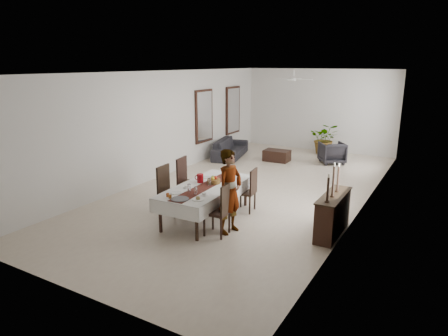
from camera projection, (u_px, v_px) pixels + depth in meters
floor at (251, 189)px, 11.15m from camera, size 6.00×12.00×0.00m
ceiling at (253, 72)px, 10.33m from camera, size 6.00×12.00×0.02m
wall_back at (319, 110)px, 15.76m from camera, size 6.00×0.02×3.20m
wall_front at (67, 194)px, 5.73m from camera, size 6.00×0.02×3.20m
wall_left at (164, 124)px, 12.20m from camera, size 0.02×12.00×3.20m
wall_right at (367, 144)px, 9.29m from camera, size 0.02×12.00×3.20m
dining_table_top at (206, 187)px, 8.93m from camera, size 1.10×2.45×0.05m
table_leg_fl at (160, 216)px, 8.25m from camera, size 0.07×0.07×0.70m
table_leg_fr at (197, 224)px, 7.85m from camera, size 0.07×0.07×0.70m
table_leg_bl at (214, 187)px, 10.20m from camera, size 0.07×0.07×0.70m
table_leg_br at (246, 192)px, 9.80m from camera, size 0.07×0.07×0.70m
tablecloth_top at (206, 186)px, 8.92m from camera, size 1.29×2.63×0.01m
tablecloth_drape_left at (185, 188)px, 9.22m from camera, size 0.11×2.59×0.30m
tablecloth_drape_right at (230, 196)px, 8.69m from camera, size 0.11×2.59×0.30m
tablecloth_drape_near at (173, 210)px, 7.85m from camera, size 1.18×0.06×0.30m
tablecloth_drape_far at (232, 178)px, 10.06m from camera, size 1.18×0.06×0.30m
table_runner at (206, 186)px, 8.92m from camera, size 0.45×2.52×0.00m
red_pitcher at (200, 178)px, 9.13m from camera, size 0.16×0.16×0.20m
pitcher_handle at (197, 178)px, 9.17m from camera, size 0.12×0.02×0.12m
wine_glass_near at (196, 191)px, 8.28m from camera, size 0.07×0.07×0.17m
wine_glass_mid at (189, 188)px, 8.47m from camera, size 0.07×0.07×0.17m
wine_glass_far at (209, 182)px, 8.92m from camera, size 0.07×0.07×0.17m
teacup_right at (204, 194)px, 8.26m from camera, size 0.09×0.09×0.06m
saucer_right at (204, 195)px, 8.27m from camera, size 0.15×0.15×0.01m
teacup_left at (186, 187)px, 8.75m from camera, size 0.09×0.09×0.06m
saucer_left at (186, 188)px, 8.75m from camera, size 0.15×0.15×0.01m
plate_near_right at (198, 200)px, 7.99m from camera, size 0.24×0.24×0.02m
bread_near_right at (198, 198)px, 7.99m from camera, size 0.09×0.09×0.09m
plate_near_left at (176, 193)px, 8.41m from camera, size 0.24×0.24×0.02m
plate_far_left at (206, 177)px, 9.53m from camera, size 0.24×0.24×0.02m
serving_tray at (180, 199)px, 8.01m from camera, size 0.36×0.36×0.02m
jam_jar_a at (170, 197)px, 8.08m from camera, size 0.06×0.06×0.08m
jam_jar_b at (168, 195)px, 8.18m from camera, size 0.06×0.06×0.08m
fruit_basket at (214, 181)px, 9.10m from camera, size 0.30×0.30×0.10m
fruit_red at (215, 178)px, 9.08m from camera, size 0.09×0.09×0.09m
fruit_green at (213, 177)px, 9.12m from camera, size 0.08×0.08×0.08m
fruit_yellow at (213, 178)px, 9.03m from camera, size 0.08×0.08×0.08m
chair_right_near_seat at (217, 212)px, 8.10m from camera, size 0.50×0.50×0.05m
chair_right_near_leg_fl at (221, 229)px, 7.92m from camera, size 0.05×0.05×0.46m
chair_right_near_leg_fr at (229, 222)px, 8.26m from camera, size 0.05×0.05×0.46m
chair_right_near_leg_bl at (204, 226)px, 8.08m from camera, size 0.05×0.05×0.46m
chair_right_near_leg_br at (213, 219)px, 8.42m from camera, size 0.05×0.05×0.46m
chair_right_near_back at (226, 199)px, 7.93m from camera, size 0.08×0.47×0.59m
chair_right_far_seat at (245, 192)px, 9.42m from camera, size 0.49×0.49×0.05m
chair_right_far_leg_fl at (250, 205)px, 9.26m from camera, size 0.05×0.05×0.44m
chair_right_far_leg_fr at (255, 201)px, 9.58m from camera, size 0.05×0.05×0.44m
chair_right_far_leg_bl at (235, 203)px, 9.39m from camera, size 0.05×0.05×0.44m
chair_right_far_leg_br at (241, 199)px, 9.71m from camera, size 0.05×0.05×0.44m
chair_right_far_back at (254, 181)px, 9.27m from camera, size 0.09×0.44×0.56m
chair_left_near_seat at (172, 193)px, 9.22m from camera, size 0.51×0.51×0.05m
chair_left_near_leg_fl at (170, 200)px, 9.55m from camera, size 0.05×0.05×0.48m
chair_left_near_leg_fr at (160, 205)px, 9.20m from camera, size 0.05×0.05×0.48m
chair_left_near_leg_bl at (184, 203)px, 9.38m from camera, size 0.05×0.05×0.48m
chair_left_near_leg_br at (174, 208)px, 9.04m from camera, size 0.05×0.05×0.48m
chair_left_near_back at (163, 178)px, 9.23m from camera, size 0.08×0.48×0.61m
chair_left_far_seat at (190, 184)px, 9.92m from camera, size 0.55×0.55×0.06m
chair_left_far_leg_fl at (187, 191)px, 10.25m from camera, size 0.06×0.06×0.49m
chair_left_far_leg_fr at (179, 195)px, 9.89m from camera, size 0.06×0.06×0.49m
chair_left_far_leg_bl at (201, 193)px, 10.10m from camera, size 0.06×0.06×0.49m
chair_left_far_leg_br at (194, 197)px, 9.74m from camera, size 0.06×0.06×0.49m
chair_left_far_back at (182, 170)px, 9.92m from camera, size 0.11×0.49×0.62m
woman at (230, 192)px, 8.13m from camera, size 0.53×0.71×1.76m
sideboard_body at (333, 215)px, 8.14m from camera, size 0.37×1.38×0.83m
sideboard_top at (334, 195)px, 8.03m from camera, size 0.40×1.43×0.03m
candlestick_near_base at (327, 201)px, 7.60m from camera, size 0.09×0.09×0.03m
candlestick_near_shaft at (328, 189)px, 7.54m from camera, size 0.05×0.05×0.46m
candlestick_near_candle at (329, 176)px, 7.47m from camera, size 0.03×0.03×0.07m
candlestick_mid_base at (332, 196)px, 7.91m from camera, size 0.09×0.09×0.03m
candlestick_mid_shaft at (333, 181)px, 7.83m from camera, size 0.05×0.05×0.60m
candlestick_mid_candle at (335, 165)px, 7.74m from camera, size 0.03×0.03×0.07m
candlestick_far_base at (337, 191)px, 8.21m from camera, size 0.09×0.09×0.03m
candlestick_far_shaft at (338, 179)px, 8.15m from camera, size 0.05×0.05×0.50m
candlestick_far_candle at (339, 165)px, 8.07m from camera, size 0.03×0.03×0.07m
sofa at (230, 148)px, 14.91m from camera, size 1.39×2.38×0.65m
armchair at (332, 153)px, 13.94m from camera, size 1.12×1.12×0.74m
coffee_table at (277, 156)px, 14.30m from camera, size 0.91×0.63×0.40m
potted_plant at (325, 139)px, 15.31m from camera, size 1.28×1.18×1.20m
mirror_frame_near at (204, 116)px, 14.02m from camera, size 0.06×1.05×1.85m
mirror_glass_near at (205, 116)px, 14.00m from camera, size 0.01×0.90×1.70m
mirror_frame_far at (233, 110)px, 15.78m from camera, size 0.06×1.05×1.85m
mirror_glass_far at (234, 110)px, 15.76m from camera, size 0.01×0.90×1.70m
fan_rod at (294, 73)px, 12.87m from camera, size 0.04×0.04×0.20m
fan_hub at (294, 79)px, 12.92m from camera, size 0.16×0.16×0.08m
fan_blade_n at (297, 79)px, 13.21m from camera, size 0.10×0.55×0.01m
fan_blade_s at (290, 80)px, 12.63m from camera, size 0.10×0.55×0.01m
fan_blade_e at (304, 80)px, 12.75m from camera, size 0.55×0.10×0.01m
fan_blade_w at (283, 79)px, 13.09m from camera, size 0.55×0.10×0.01m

